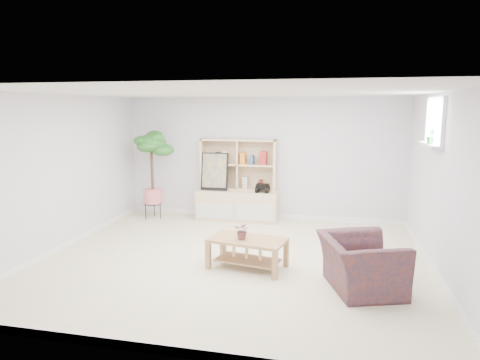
% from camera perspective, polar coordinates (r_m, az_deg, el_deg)
% --- Properties ---
extents(floor, '(5.50, 5.00, 0.01)m').
position_cam_1_polar(floor, '(6.33, -0.91, -10.64)').
color(floor, beige).
rests_on(floor, ground).
extents(ceiling, '(5.50, 5.00, 0.01)m').
position_cam_1_polar(ceiling, '(5.94, -0.97, 11.63)').
color(ceiling, silver).
rests_on(ceiling, walls).
extents(walls, '(5.51, 5.01, 2.40)m').
position_cam_1_polar(walls, '(6.02, -0.94, 0.14)').
color(walls, silver).
rests_on(walls, floor).
extents(baseboard, '(5.50, 5.00, 0.10)m').
position_cam_1_polar(baseboard, '(6.31, -0.91, -10.21)').
color(baseboard, white).
rests_on(baseboard, floor).
extents(window, '(0.10, 0.98, 0.68)m').
position_cam_1_polar(window, '(6.52, 24.62, 7.07)').
color(window, '#B4C8EE').
rests_on(window, walls).
extents(window_sill, '(0.14, 1.00, 0.04)m').
position_cam_1_polar(window_sill, '(6.53, 23.91, 4.30)').
color(window_sill, white).
rests_on(window_sill, walls).
extents(storage_unit, '(1.59, 0.54, 1.59)m').
position_cam_1_polar(storage_unit, '(8.34, -0.36, -0.04)').
color(storage_unit, '#D4AE88').
rests_on(storage_unit, floor).
extents(poster, '(0.53, 0.13, 0.74)m').
position_cam_1_polar(poster, '(8.35, -3.39, 1.13)').
color(poster, gold).
rests_on(poster, storage_unit).
extents(toy_truck, '(0.35, 0.25, 0.19)m').
position_cam_1_polar(toy_truck, '(8.16, 3.03, -1.02)').
color(toy_truck, black).
rests_on(toy_truck, storage_unit).
extents(coffee_table, '(1.11, 0.74, 0.42)m').
position_cam_1_polar(coffee_table, '(5.98, 1.00, -9.74)').
color(coffee_table, olive).
rests_on(coffee_table, floor).
extents(table_plant, '(0.25, 0.22, 0.24)m').
position_cam_1_polar(table_plant, '(5.85, 0.34, -6.77)').
color(table_plant, '#125310').
rests_on(table_plant, coffee_table).
extents(floor_tree, '(0.77, 0.77, 1.75)m').
position_cam_1_polar(floor_tree, '(8.61, -11.62, 0.61)').
color(floor_tree, '#174519').
rests_on(floor_tree, floor).
extents(armchair, '(1.13, 1.22, 0.74)m').
position_cam_1_polar(armchair, '(5.46, 15.80, -10.27)').
color(armchair, '#1B223E').
rests_on(armchair, floor).
extents(sill_plant, '(0.13, 0.11, 0.21)m').
position_cam_1_polar(sill_plant, '(6.45, 24.11, 5.36)').
color(sill_plant, '#174519').
rests_on(sill_plant, window_sill).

